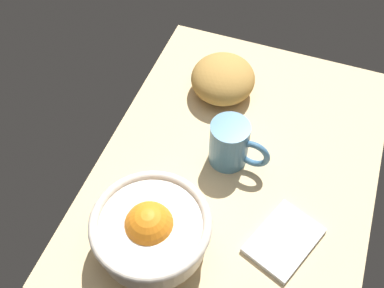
% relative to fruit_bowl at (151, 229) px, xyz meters
% --- Properties ---
extents(ground_plane, '(0.71, 0.52, 0.03)m').
position_rel_fruit_bowl_xyz_m(ground_plane, '(0.21, -0.09, -0.08)').
color(ground_plane, '#D7BB88').
extents(fruit_bowl, '(0.20, 0.20, 0.11)m').
position_rel_fruit_bowl_xyz_m(fruit_bowl, '(0.00, 0.00, 0.00)').
color(fruit_bowl, silver).
rests_on(fruit_bowl, ground).
extents(bread_loaf, '(0.16, 0.16, 0.08)m').
position_rel_fruit_bowl_xyz_m(bread_loaf, '(0.39, 0.00, -0.02)').
color(bread_loaf, '#B88840').
rests_on(bread_loaf, ground).
extents(napkin_folded, '(0.15, 0.13, 0.01)m').
position_rel_fruit_bowl_xyz_m(napkin_folded, '(0.09, -0.21, -0.06)').
color(napkin_folded, silver).
rests_on(napkin_folded, ground).
extents(mug, '(0.07, 0.12, 0.10)m').
position_rel_fruit_bowl_xyz_m(mug, '(0.22, -0.07, -0.01)').
color(mug, teal).
rests_on(mug, ground).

